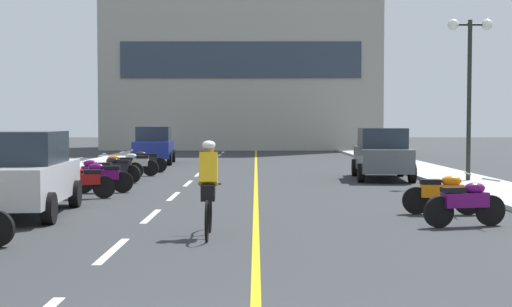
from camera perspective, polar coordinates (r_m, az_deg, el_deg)
The scene contains 30 objects.
ground_plane at distance 25.76m, azimuth -0.52°, elevation -1.91°, with size 140.00×140.00×0.00m, color #2D3033.
curb_left at distance 29.70m, azimuth -14.50°, elevation -1.28°, with size 2.40×72.00×0.12m, color #A8A8A3.
curb_right at distance 29.58m, azimuth 13.63°, elevation -1.29°, with size 2.40×72.00×0.12m, color #A8A8A3.
lane_dash_1 at distance 11.10m, azimuth -11.78°, elevation -7.88°, with size 0.14×2.20×0.01m, color silver.
lane_dash_2 at distance 14.99m, azimuth -8.64°, elevation -5.14°, with size 0.14×2.20×0.01m, color silver.
lane_dash_3 at distance 18.92m, azimuth -6.81°, elevation -3.53°, with size 0.14×2.20×0.01m, color silver.
lane_dash_4 at distance 22.88m, azimuth -5.61°, elevation -2.47°, with size 0.14×2.20×0.01m, color silver.
lane_dash_5 at distance 26.85m, azimuth -4.77°, elevation -1.73°, with size 0.14×2.20×0.01m, color silver.
lane_dash_6 at distance 30.83m, azimuth -4.15°, elevation -1.17°, with size 0.14×2.20×0.01m, color silver.
lane_dash_7 at distance 34.81m, azimuth -3.67°, elevation -0.75°, with size 0.14×2.20×0.01m, color silver.
lane_dash_8 at distance 38.80m, azimuth -3.29°, elevation -0.41°, with size 0.14×2.20×0.01m, color silver.
lane_dash_9 at distance 42.79m, azimuth -2.98°, elevation -0.13°, with size 0.14×2.20×0.01m, color silver.
lane_dash_10 at distance 46.78m, azimuth -2.72°, elevation 0.10°, with size 0.14×2.20×0.01m, color silver.
lane_dash_11 at distance 50.77m, azimuth -2.50°, elevation 0.29°, with size 0.14×2.20×0.01m, color silver.
centre_line_yellow at distance 28.75m, azimuth 0.04°, elevation -1.44°, with size 0.12×66.00×0.01m, color gold.
office_building at distance 54.84m, azimuth -1.13°, elevation 11.89°, with size 20.64×8.96×21.82m.
street_lamp_mid at distance 23.68m, azimuth 17.33°, elevation 7.17°, with size 1.46×0.36×5.27m.
parked_car_near at distance 15.67m, azimuth -18.73°, elevation -1.56°, with size 2.19×4.32×1.82m.
parked_car_mid at distance 24.85m, azimuth 10.44°, elevation 0.00°, with size 2.15×4.31×1.82m.
parked_car_far at distance 34.09m, azimuth -8.42°, elevation 0.70°, with size 2.12×4.29×1.82m.
motorcycle_3 at distance 13.87m, azimuth 17.02°, elevation -3.89°, with size 1.68×0.66×0.92m.
motorcycle_4 at distance 15.55m, azimuth 15.24°, elevation -3.18°, with size 1.70×0.60×0.92m.
motorcycle_5 at distance 18.64m, azimuth -14.19°, elevation -2.24°, with size 1.66×0.75×0.92m.
motorcycle_6 at distance 20.14m, azimuth -12.55°, elevation -1.87°, with size 1.70×0.60×0.92m.
motorcycle_7 at distance 21.89m, azimuth -13.07°, elevation -1.52°, with size 1.70×0.60×0.92m.
motorcycle_8 at distance 23.47m, azimuth -11.39°, elevation -1.24°, with size 1.64×0.79×0.92m.
motorcycle_9 at distance 24.97m, azimuth -11.25°, elevation -1.01°, with size 1.70×0.60×0.92m.
motorcycle_10 at distance 26.32m, azimuth -9.87°, elevation -0.82°, with size 1.70×0.60×0.92m.
motorcycle_11 at distance 28.07m, azimuth -9.10°, elevation -0.61°, with size 1.70×0.60×0.92m.
cyclist_rider at distance 12.13m, azimuth -3.92°, elevation -2.73°, with size 0.42×1.77×1.71m.
Camera 1 is at (0.25, -4.68, 2.00)m, focal length 48.24 mm.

